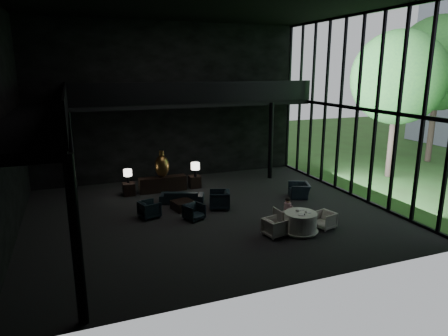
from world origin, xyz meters
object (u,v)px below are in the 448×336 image
object	(u,v)px
coffee_table	(183,205)
dining_chair_west	(275,227)
bronze_urn	(162,166)
dining_chair_east	(325,220)
side_table_left	(129,189)
lounge_armchair_south	(194,212)
dining_table	(300,224)
lounge_armchair_west	(149,209)
dining_chair_north	(285,216)
child	(288,205)
window_armchair	(299,189)
sofa	(182,195)
table_lamp_right	(195,167)
lounge_armchair_east	(219,198)
console	(163,184)
side_table_right	(195,182)
table_lamp_left	(128,173)

from	to	relation	value
coffee_table	dining_chair_west	distance (m)	4.42
bronze_urn	dining_chair_east	xyz separation A→B (m)	(4.56, -6.59, -0.95)
side_table_left	lounge_armchair_south	size ratio (longest dim) A/B	0.95
dining_table	side_table_left	bearing A→B (deg)	127.83
lounge_armchair_west	dining_chair_north	bearing A→B (deg)	-134.11
bronze_urn	dining_chair_north	bearing A→B (deg)	-59.26
coffee_table	child	world-z (taller)	child
child	dining_chair_north	bearing A→B (deg)	-16.86
side_table_left	dining_table	distance (m)	8.34
side_table_left	window_armchair	bearing A→B (deg)	-23.03
dining_table	dining_chair_east	size ratio (longest dim) A/B	2.15
window_armchair	dining_chair_west	bearing A→B (deg)	-21.17
lounge_armchair_west	dining_chair_east	xyz separation A→B (m)	(5.80, -3.36, -0.05)
side_table_left	sofa	distance (m)	2.78
table_lamp_right	sofa	xyz separation A→B (m)	(-1.17, -1.83, -0.75)
coffee_table	dining_chair_east	distance (m)	5.76
lounge_armchair_south	child	size ratio (longest dim) A/B	1.05
lounge_armchair_south	window_armchair	size ratio (longest dim) A/B	0.66
bronze_urn	dining_table	xyz separation A→B (m)	(3.52, -6.62, -0.92)
lounge_armchair_west	dining_table	distance (m)	5.84
table_lamp_right	lounge_armchair_east	size ratio (longest dim) A/B	0.74
console	side_table_left	world-z (taller)	console
bronze_urn	window_armchair	xyz separation A→B (m)	(5.61, -3.10, -0.85)
window_armchair	side_table_right	bearing A→B (deg)	-107.62
lounge_armchair_west	coffee_table	distance (m)	1.55
side_table_left	table_lamp_left	xyz separation A→B (m)	(-0.00, 0.05, 0.74)
window_armchair	dining_table	distance (m)	4.10
child	dining_table	bearing A→B (deg)	91.94
bronze_urn	table_lamp_right	world-z (taller)	bronze_urn
sofa	lounge_armchair_south	bearing A→B (deg)	109.60
bronze_urn	lounge_armchair_south	size ratio (longest dim) A/B	2.07
table_lamp_right	lounge_armchair_west	world-z (taller)	table_lamp_right
side_table_left	sofa	xyz separation A→B (m)	(2.03, -1.90, 0.05)
lounge_armchair_south	dining_chair_north	distance (m)	3.49
console	lounge_armchair_south	bearing A→B (deg)	-85.27
lounge_armchair_south	dining_chair_north	xyz separation A→B (m)	(3.07, -1.66, 0.03)
coffee_table	dining_chair_west	size ratio (longest dim) A/B	1.25
coffee_table	dining_chair_north	bearing A→B (deg)	-42.89
lounge_armchair_south	dining_table	distance (m)	4.08
coffee_table	dining_chair_east	xyz separation A→B (m)	(4.32, -3.81, 0.12)
bronze_urn	window_armchair	bearing A→B (deg)	-28.92
table_lamp_left	dining_table	distance (m)	8.41
dining_table	dining_chair_west	size ratio (longest dim) A/B	2.01
lounge_armchair_south	dining_chair_west	xyz separation A→B (m)	(2.19, -2.49, 0.02)
side_table_left	child	distance (m)	7.66
coffee_table	dining_table	size ratio (longest dim) A/B	0.62
dining_chair_east	window_armchair	bearing A→B (deg)	147.82
lounge_armchair_east	child	bearing A→B (deg)	55.43
dining_table	dining_chair_north	world-z (taller)	dining_table
console	side_table_right	size ratio (longest dim) A/B	3.77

